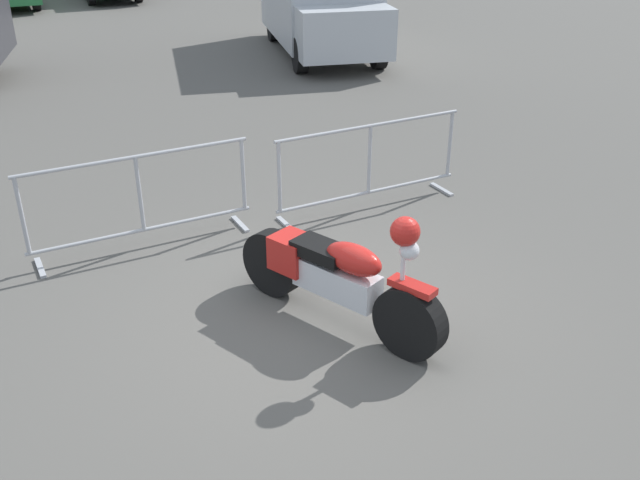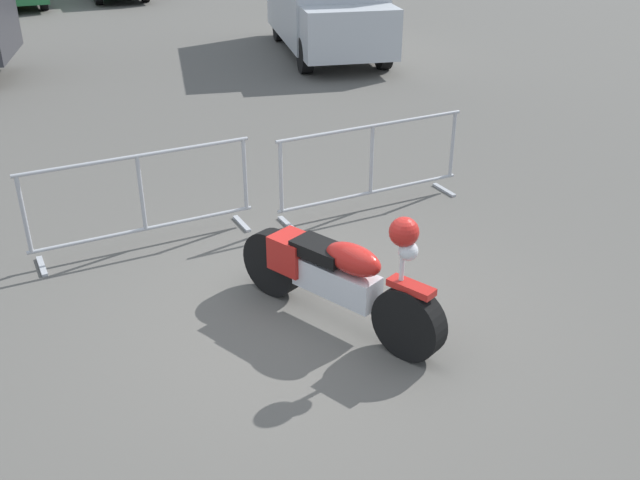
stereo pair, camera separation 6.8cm
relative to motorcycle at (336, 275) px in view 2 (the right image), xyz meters
The scene contains 4 objects.
ground_plane 0.54m from the motorcycle, 154.62° to the left, with size 120.00×120.00×0.00m, color #54514C.
motorcycle is the anchor object (origin of this frame).
crowd_barrier_near 2.57m from the motorcycle, 122.20° to the left, with size 2.48×0.66×1.07m.
crowd_barrier_far 2.57m from the motorcycle, 57.80° to the left, with size 2.48×0.66×1.07m.
Camera 2 is at (-1.95, -5.18, 3.68)m, focal length 40.00 mm.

